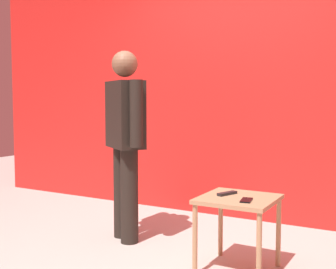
{
  "coord_description": "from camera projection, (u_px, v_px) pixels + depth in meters",
  "views": [
    {
      "loc": [
        1.79,
        -2.72,
        1.23
      ],
      "look_at": [
        -0.07,
        0.55,
        0.93
      ],
      "focal_mm": 47.09,
      "sensor_mm": 36.0,
      "label": 1
    }
  ],
  "objects": [
    {
      "name": "standing_person",
      "position": [
        125.0,
        135.0,
        3.82
      ],
      "size": [
        0.59,
        0.46,
        1.65
      ],
      "color": "black",
      "rests_on": "ground_plane"
    },
    {
      "name": "side_table",
      "position": [
        238.0,
        208.0,
        3.14
      ],
      "size": [
        0.52,
        0.52,
        0.54
      ],
      "color": "tan",
      "rests_on": "ground_plane"
    },
    {
      "name": "back_wall_red",
      "position": [
        224.0,
        79.0,
        4.63
      ],
      "size": [
        6.27,
        0.12,
        2.89
      ],
      "primitive_type": "cube",
      "color": "red",
      "rests_on": "ground_plane"
    },
    {
      "name": "tv_remote",
      "position": [
        227.0,
        193.0,
        3.21
      ],
      "size": [
        0.1,
        0.17,
        0.02
      ],
      "primitive_type": "cube",
      "rotation": [
        0.0,
        0.0,
        -0.39
      ],
      "color": "black",
      "rests_on": "side_table"
    },
    {
      "name": "ground_plane",
      "position": [
        140.0,
        262.0,
        3.34
      ],
      "size": [
        12.0,
        12.0,
        0.0
      ],
      "primitive_type": "plane",
      "color": "#B7B2A8"
    },
    {
      "name": "cell_phone",
      "position": [
        246.0,
        200.0,
        3.01
      ],
      "size": [
        0.09,
        0.15,
        0.01
      ],
      "primitive_type": "cube",
      "rotation": [
        0.0,
        0.0,
        0.18
      ],
      "color": "black",
      "rests_on": "side_table"
    }
  ]
}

